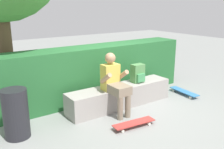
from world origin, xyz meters
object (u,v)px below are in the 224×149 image
(skateboard_beside_bench, at_px, (184,92))
(backpack_on_bench, at_px, (138,74))
(skateboard_near_person, at_px, (134,123))
(bench_main, at_px, (120,96))
(trash_bin, at_px, (16,114))
(person_skater, at_px, (115,82))

(skateboard_beside_bench, bearing_deg, backpack_on_bench, 165.47)
(backpack_on_bench, bearing_deg, skateboard_near_person, -133.04)
(bench_main, bearing_deg, trash_bin, -177.66)
(skateboard_near_person, height_order, trash_bin, trash_bin)
(person_skater, relative_size, skateboard_beside_bench, 1.48)
(skateboard_near_person, relative_size, skateboard_beside_bench, 1.00)
(trash_bin, bearing_deg, person_skater, -4.00)
(trash_bin, bearing_deg, skateboard_near_person, -24.99)
(person_skater, xyz_separation_m, backpack_on_bench, (0.78, 0.21, -0.00))
(person_skater, height_order, skateboard_beside_bench, person_skater)
(bench_main, relative_size, skateboard_beside_bench, 2.96)
(skateboard_beside_bench, relative_size, trash_bin, 0.99)
(person_skater, distance_m, trash_bin, 1.88)
(person_skater, height_order, skateboard_near_person, person_skater)
(bench_main, xyz_separation_m, backpack_on_bench, (0.47, -0.01, 0.42))
(person_skater, relative_size, trash_bin, 1.46)
(trash_bin, bearing_deg, skateboard_beside_bench, -3.50)
(skateboard_near_person, xyz_separation_m, backpack_on_bench, (0.85, 0.91, 0.57))
(bench_main, bearing_deg, person_skater, -144.92)
(trash_bin, bearing_deg, bench_main, 2.34)
(skateboard_near_person, bearing_deg, backpack_on_bench, 46.96)
(backpack_on_bench, xyz_separation_m, trash_bin, (-2.64, -0.08, -0.24))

